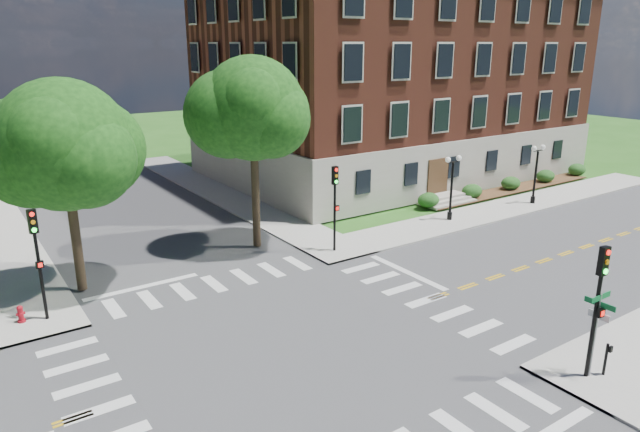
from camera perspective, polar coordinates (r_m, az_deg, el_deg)
ground at (r=22.69m, az=-2.89°, el=-12.86°), size 160.00×160.00×0.00m
road_ew at (r=22.69m, az=-2.89°, el=-12.85°), size 90.00×12.00×0.01m
road_ns at (r=22.69m, az=-2.89°, el=-12.84°), size 12.00×90.00×0.01m
sidewalk_ne at (r=42.64m, az=3.91°, el=1.62°), size 34.00×34.00×0.12m
crosswalk_east at (r=26.71m, az=10.53°, el=-8.33°), size 2.20×10.20×0.02m
stop_bar_east at (r=29.69m, az=8.68°, el=-5.59°), size 0.40×5.50×0.00m
main_building at (r=51.84m, az=7.18°, el=13.53°), size 30.60×22.40×16.50m
shrub_row at (r=47.69m, az=18.46°, el=2.35°), size 18.00×2.00×1.30m
tree_c at (r=27.55m, az=-24.25°, el=6.46°), size 5.85×5.85×9.79m
tree_d at (r=31.27m, az=-6.75°, el=10.59°), size 5.62×5.62×10.60m
traffic_signal_se at (r=21.32m, az=26.09°, el=-7.16°), size 0.34×0.38×4.80m
traffic_signal_ne at (r=31.12m, az=1.51°, el=1.86°), size 0.34×0.38×4.80m
traffic_signal_nw at (r=25.89m, az=-26.45°, el=-3.10°), size 0.37×0.42×4.80m
twin_lamp_west at (r=37.96m, az=13.04°, el=3.14°), size 1.36×0.36×4.23m
twin_lamp_east at (r=43.75m, az=20.78°, el=4.27°), size 1.36×0.36×4.23m
street_sign_pole at (r=21.73m, az=26.01°, el=-9.25°), size 1.10×1.10×3.10m
push_button_post at (r=22.68m, az=26.73°, el=-12.53°), size 0.14×0.21×1.20m
fire_hydrant at (r=27.03m, az=-27.75°, el=-8.71°), size 0.35×0.35×0.75m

